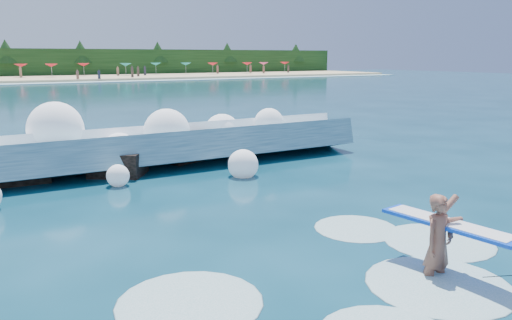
{
  "coord_description": "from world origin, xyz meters",
  "views": [
    {
      "loc": [
        -4.5,
        -8.26,
        3.68
      ],
      "look_at": [
        1.5,
        2.0,
        1.2
      ],
      "focal_mm": 35.0,
      "sensor_mm": 36.0,
      "label": 1
    }
  ],
  "objects": [
    {
      "name": "wet_band",
      "position": [
        0.0,
        67.0,
        0.04
      ],
      "size": [
        140.0,
        5.0,
        0.08
      ],
      "primitive_type": "cube",
      "color": "silver",
      "rests_on": "ground"
    },
    {
      "name": "beachgoers",
      "position": [
        1.46,
        74.77,
        1.07
      ],
      "size": [
        108.27,
        12.88,
        1.94
      ],
      "color": "#3F332D",
      "rests_on": "ground"
    },
    {
      "name": "surf_foam",
      "position": [
        1.5,
        -2.45,
        0.0
      ],
      "size": [
        9.13,
        5.43,
        0.12
      ],
      "color": "silver",
      "rests_on": "ground"
    },
    {
      "name": "rock_cluster",
      "position": [
        -0.9,
        7.95,
        0.39
      ],
      "size": [
        7.87,
        3.13,
        1.24
      ],
      "color": "black",
      "rests_on": "ground"
    },
    {
      "name": "ground",
      "position": [
        0.0,
        0.0,
        0.0
      ],
      "size": [
        200.0,
        200.0,
        0.0
      ],
      "primitive_type": "plane",
      "color": "#083240",
      "rests_on": "ground"
    },
    {
      "name": "surfer_with_board",
      "position": [
        2.21,
        -2.96,
        0.64
      ],
      "size": [
        1.04,
        2.92,
        1.73
      ],
      "color": "brown",
      "rests_on": "ground"
    },
    {
      "name": "wave_spray",
      "position": [
        -1.81,
        8.01,
        1.08
      ],
      "size": [
        15.16,
        4.91,
        2.38
      ],
      "color": "white",
      "rests_on": "ground"
    },
    {
      "name": "breaking_wave",
      "position": [
        -1.41,
        8.06,
        0.6
      ],
      "size": [
        19.79,
        3.01,
        1.71
      ],
      "color": "#32667E",
      "rests_on": "ground"
    }
  ]
}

